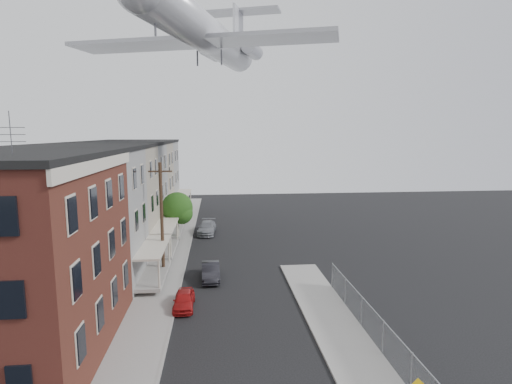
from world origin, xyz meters
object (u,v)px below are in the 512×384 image
(car_near, at_px, (184,300))
(airplane, at_px, (208,35))
(utility_pole, at_px, (162,218))
(car_far, at_px, (207,228))
(street_tree, at_px, (178,209))
(car_mid, at_px, (211,271))

(car_near, xyz_separation_m, airplane, (1.51, 17.14, 20.34))
(utility_pole, bearing_deg, airplane, 71.45)
(car_near, height_order, car_far, car_far)
(street_tree, height_order, car_far, street_tree)
(car_far, bearing_deg, street_tree, -128.29)
(street_tree, relative_size, car_near, 1.61)
(street_tree, bearing_deg, car_far, 47.47)
(car_near, relative_size, car_far, 0.69)
(car_near, bearing_deg, car_far, 87.37)
(car_near, bearing_deg, street_tree, 96.68)
(street_tree, relative_size, car_mid, 1.35)
(utility_pole, xyz_separation_m, car_far, (3.14, 12.99, -4.00))
(street_tree, bearing_deg, utility_pole, -91.89)
(car_far, distance_m, airplane, 20.34)
(car_far, bearing_deg, utility_pole, -99.34)
(car_mid, bearing_deg, airplane, 88.79)
(car_mid, bearing_deg, utility_pole, 158.38)
(car_mid, xyz_separation_m, car_far, (-0.62, 14.34, 0.04))
(utility_pole, xyz_separation_m, car_mid, (3.76, -1.35, -4.04))
(utility_pole, relative_size, car_near, 2.80)
(car_far, bearing_deg, car_near, -88.79)
(utility_pole, distance_m, car_mid, 5.68)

